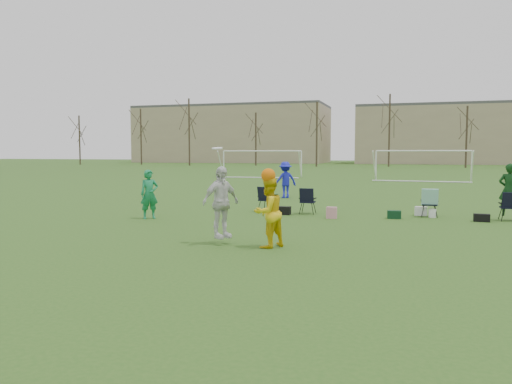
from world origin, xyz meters
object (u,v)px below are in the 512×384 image
(fielder_green_near, at_px, (149,194))
(center_contest, at_px, (246,207))
(goal_mid, at_px, (422,157))
(goal_left, at_px, (262,156))
(fielder_blue, at_px, (285,180))

(fielder_green_near, relative_size, center_contest, 0.70)
(fielder_green_near, xyz_separation_m, goal_mid, (9.65, 26.86, 1.08))
(goal_left, distance_m, goal_mid, 14.14)
(goal_left, xyz_separation_m, goal_mid, (14.00, -2.00, 0.00))
(center_contest, bearing_deg, fielder_green_near, 141.20)
(fielder_blue, xyz_separation_m, center_contest, (2.10, -12.81, 0.06))
(fielder_green_near, bearing_deg, center_contest, -80.93)
(goal_mid, bearing_deg, fielder_green_near, -105.76)
(fielder_blue, height_order, goal_left, goal_left)
(center_contest, xyz_separation_m, goal_left, (-9.11, 32.68, 0.96))
(goal_mid, bearing_deg, center_contest, -95.06)
(fielder_blue, bearing_deg, center_contest, 62.89)
(fielder_green_near, distance_m, fielder_blue, 9.37)
(center_contest, xyz_separation_m, goal_mid, (4.89, 30.68, 0.96))
(fielder_green_near, height_order, fielder_blue, fielder_blue)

